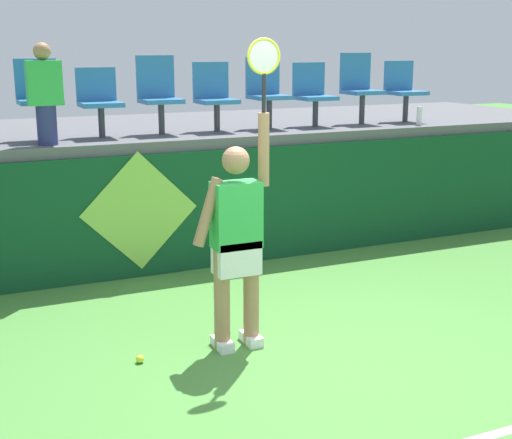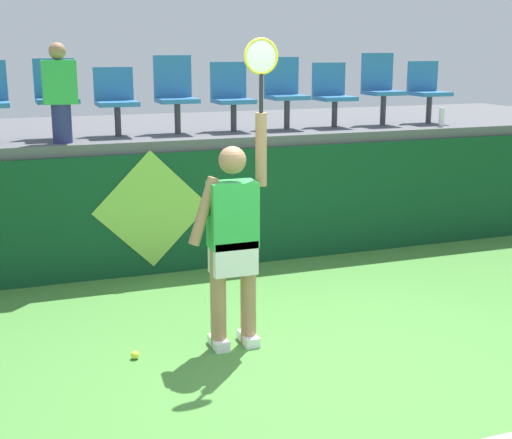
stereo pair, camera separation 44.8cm
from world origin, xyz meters
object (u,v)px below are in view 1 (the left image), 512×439
at_px(stadium_chair_3, 99,99).
at_px(stadium_chair_5, 214,94).
at_px(stadium_chair_9, 403,88).
at_px(stadium_chair_4, 159,92).
at_px(tennis_player, 237,237).
at_px(spectator_0, 45,93).
at_px(stadium_chair_8, 359,85).
at_px(tennis_ball, 140,359).
at_px(stadium_chair_2, 39,95).
at_px(water_bottle, 419,116).
at_px(stadium_chair_7, 313,92).
at_px(stadium_chair_6, 266,90).

height_order(stadium_chair_3, stadium_chair_5, stadium_chair_5).
bearing_deg(stadium_chair_9, stadium_chair_4, 179.83).
relative_size(tennis_player, spectator_0, 2.44).
xyz_separation_m(stadium_chair_4, stadium_chair_5, (0.67, -0.01, -0.04)).
xyz_separation_m(stadium_chair_4, stadium_chair_8, (2.67, -0.00, 0.02)).
height_order(stadium_chair_4, stadium_chair_9, stadium_chair_4).
distance_m(stadium_chair_8, stadium_chair_9, 0.68).
bearing_deg(stadium_chair_8, stadium_chair_4, 179.96).
distance_m(tennis_ball, stadium_chair_2, 3.41).
relative_size(stadium_chair_5, stadium_chair_9, 1.01).
xyz_separation_m(stadium_chair_3, stadium_chair_4, (0.68, 0.01, 0.05)).
height_order(water_bottle, stadium_chair_8, stadium_chair_8).
bearing_deg(stadium_chair_8, stadium_chair_2, -179.93).
bearing_deg(stadium_chair_4, stadium_chair_9, -0.17).
relative_size(stadium_chair_8, spectator_0, 0.88).
relative_size(water_bottle, stadium_chair_3, 0.31).
bearing_deg(tennis_ball, stadium_chair_8, 37.14).
height_order(stadium_chair_3, stadium_chair_4, stadium_chair_4).
height_order(water_bottle, stadium_chair_7, stadium_chair_7).
bearing_deg(stadium_chair_6, tennis_ball, -130.57).
bearing_deg(stadium_chair_2, stadium_chair_6, 0.08).
bearing_deg(spectator_0, tennis_player, -65.95).
relative_size(tennis_player, water_bottle, 10.82).
height_order(stadium_chair_3, spectator_0, spectator_0).
xyz_separation_m(water_bottle, stadium_chair_5, (-2.61, 0.46, 0.32)).
bearing_deg(stadium_chair_6, stadium_chair_5, -179.83).
distance_m(tennis_player, stadium_chair_3, 3.02).
bearing_deg(stadium_chair_6, stadium_chair_4, 179.87).
relative_size(tennis_player, stadium_chair_8, 2.78).
relative_size(stadium_chair_5, stadium_chair_7, 1.02).
distance_m(stadium_chair_4, stadium_chair_7, 1.99).
xyz_separation_m(tennis_player, stadium_chair_6, (1.60, 2.85, 0.97)).
distance_m(stadium_chair_4, stadium_chair_8, 2.67).
bearing_deg(water_bottle, stadium_chair_7, 160.59).
xyz_separation_m(stadium_chair_2, stadium_chair_5, (1.99, 0.00, -0.05)).
bearing_deg(water_bottle, stadium_chair_6, 166.59).
distance_m(water_bottle, stadium_chair_8, 0.86).
distance_m(tennis_player, stadium_chair_4, 3.03).
bearing_deg(stadium_chair_2, stadium_chair_4, 0.29).
xyz_separation_m(tennis_ball, water_bottle, (4.37, 2.38, 1.52)).
xyz_separation_m(tennis_ball, stadium_chair_8, (3.75, 2.84, 1.90)).
xyz_separation_m(stadium_chair_6, stadium_chair_8, (1.32, 0.00, 0.03)).
bearing_deg(stadium_chair_2, spectator_0, -90.00).
bearing_deg(tennis_player, stadium_chair_5, 72.02).
bearing_deg(tennis_ball, stadium_chair_7, 42.73).
xyz_separation_m(stadium_chair_4, stadium_chair_9, (3.35, -0.01, -0.03)).
xyz_separation_m(tennis_player, spectator_0, (-1.07, 2.40, 1.02)).
relative_size(stadium_chair_6, stadium_chair_8, 0.95).
distance_m(stadium_chair_2, stadium_chair_7, 3.31).
height_order(stadium_chair_5, stadium_chair_8, stadium_chair_8).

